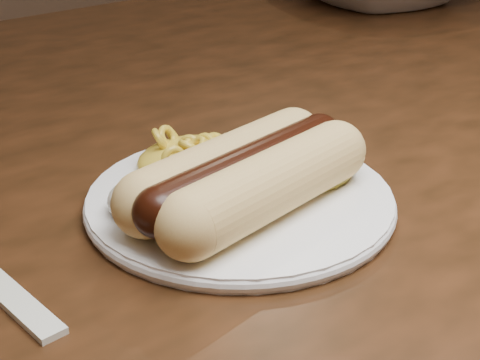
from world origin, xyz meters
TOP-DOWN VIEW (x-y plane):
  - table at (0.00, 0.00)m, footprint 1.60×0.90m
  - plate at (-0.10, -0.14)m, footprint 0.21×0.21m
  - hotdog at (-0.10, -0.15)m, footprint 0.15×0.09m
  - mac_and_cheese at (-0.10, -0.08)m, footprint 0.09×0.09m
  - sour_cream at (-0.16, -0.12)m, footprint 0.05×0.05m
  - taco_salad at (-0.04, -0.14)m, footprint 0.08×0.08m
  - fork at (-0.26, -0.14)m, footprint 0.03×0.14m

SIDE VIEW (x-z plane):
  - table at x=0.00m, z-range 0.28..1.03m
  - fork at x=-0.26m, z-range 0.75..0.75m
  - plate at x=-0.10m, z-range 0.75..0.76m
  - sour_cream at x=-0.16m, z-range 0.76..0.79m
  - taco_salad at x=-0.04m, z-range 0.76..0.79m
  - mac_and_cheese at x=-0.10m, z-range 0.76..0.79m
  - hotdog at x=-0.10m, z-range 0.76..0.80m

